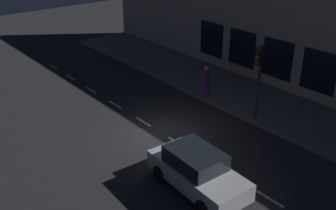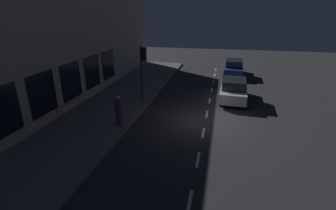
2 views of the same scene
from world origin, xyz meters
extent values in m
plane|color=#28282B|center=(0.00, 0.00, 0.00)|extent=(60.00, 60.00, 0.00)
cube|color=#5B5654|center=(6.25, 0.00, 0.07)|extent=(4.50, 32.00, 0.15)
cube|color=#B2A893|center=(8.80, 0.00, 3.72)|extent=(0.60, 32.00, 7.44)
cube|color=black|center=(8.47, -5.32, 1.88)|extent=(0.04, 2.02, 2.27)
cube|color=black|center=(8.47, -2.66, 1.88)|extent=(0.04, 2.02, 2.27)
cube|color=black|center=(8.47, 0.00, 1.88)|extent=(0.04, 2.02, 2.27)
cube|color=black|center=(8.47, 2.66, 1.88)|extent=(0.04, 2.02, 2.27)
cube|color=black|center=(8.47, 5.32, 1.88)|extent=(0.04, 2.02, 2.27)
cube|color=beige|center=(0.00, -14.00, 0.00)|extent=(0.12, 1.20, 0.01)
cube|color=beige|center=(0.00, -11.40, 0.00)|extent=(0.12, 1.20, 0.01)
cube|color=beige|center=(0.00, -8.80, 0.00)|extent=(0.12, 1.20, 0.01)
cube|color=beige|center=(0.00, -6.20, 0.00)|extent=(0.12, 1.20, 0.01)
cube|color=beige|center=(0.00, -3.60, 0.00)|extent=(0.12, 1.20, 0.01)
cube|color=beige|center=(0.00, -1.00, 0.00)|extent=(0.12, 1.20, 0.01)
cube|color=beige|center=(0.00, 1.60, 0.00)|extent=(0.12, 1.20, 0.01)
cube|color=beige|center=(0.00, 4.20, 0.00)|extent=(0.12, 1.20, 0.01)
cube|color=beige|center=(0.00, 6.80, 0.00)|extent=(0.12, 1.20, 0.01)
cylinder|color=#2D2D30|center=(4.46, -1.86, 2.05)|extent=(0.12, 0.12, 3.79)
cube|color=black|center=(4.26, -1.86, 3.42)|extent=(0.26, 0.32, 0.84)
sphere|color=red|center=(4.12, -1.86, 3.67)|extent=(0.15, 0.15, 0.15)
sphere|color=gold|center=(4.12, -1.86, 3.42)|extent=(0.15, 0.15, 0.15)
sphere|color=green|center=(4.12, -1.86, 3.17)|extent=(0.15, 0.15, 0.15)
cube|color=#B7B7BC|center=(-1.62, -4.05, 0.63)|extent=(1.96, 4.18, 0.70)
cube|color=black|center=(-1.61, -3.88, 1.28)|extent=(1.65, 2.21, 0.60)
cylinder|color=black|center=(-0.86, -5.36, 0.32)|extent=(0.25, 0.65, 0.64)
cylinder|color=black|center=(-2.50, -5.28, 0.32)|extent=(0.25, 0.65, 0.64)
cylinder|color=black|center=(-0.73, -2.82, 0.32)|extent=(0.25, 0.65, 0.64)
cylinder|color=black|center=(-2.37, -2.74, 0.32)|extent=(0.25, 0.65, 0.64)
cube|color=#1E389E|center=(-1.78, -11.64, 0.63)|extent=(1.79, 4.41, 0.70)
cube|color=black|center=(-1.77, -11.46, 1.28)|extent=(1.55, 2.30, 0.60)
cylinder|color=black|center=(-1.00, -13.01, 0.32)|extent=(0.23, 0.64, 0.64)
cylinder|color=black|center=(-2.60, -12.98, 0.32)|extent=(0.23, 0.64, 0.64)
cylinder|color=black|center=(-0.95, -10.29, 0.32)|extent=(0.23, 0.64, 0.64)
cylinder|color=black|center=(-2.56, -10.27, 0.32)|extent=(0.23, 0.64, 0.64)
cylinder|color=#5B2D70|center=(4.56, 1.84, 0.87)|extent=(0.51, 0.51, 1.45)
sphere|color=beige|center=(4.56, 1.84, 1.70)|extent=(0.21, 0.21, 0.21)
cube|color=beige|center=(4.47, 1.86, 1.70)|extent=(0.05, 0.06, 0.06)
cylinder|color=red|center=(7.69, 0.60, 0.62)|extent=(0.05, 0.05, 0.95)
cylinder|color=red|center=(7.69, 2.78, 0.62)|extent=(0.05, 0.05, 0.95)
cylinder|color=red|center=(7.69, 1.69, 1.10)|extent=(0.05, 2.18, 0.05)
camera|label=1|loc=(-10.20, -12.70, 9.30)|focal=42.26mm
camera|label=2|loc=(-0.74, 13.52, 6.00)|focal=26.75mm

